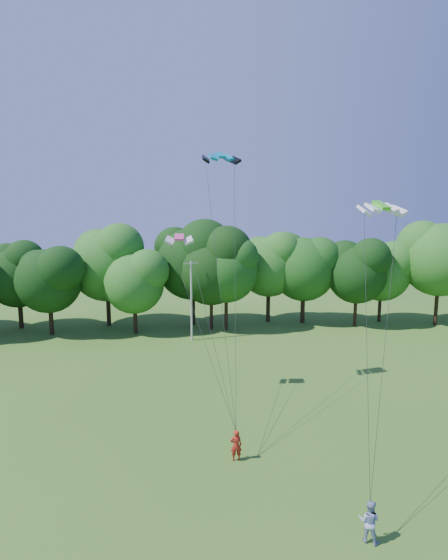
{
  "coord_description": "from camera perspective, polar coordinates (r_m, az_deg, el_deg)",
  "views": [
    {
      "loc": [
        -1.76,
        -13.55,
        13.37
      ],
      "look_at": [
        0.07,
        13.0,
        9.3
      ],
      "focal_mm": 28.0,
      "sensor_mm": 36.0,
      "label": 1
    }
  ],
  "objects": [
    {
      "name": "utility_pole",
      "position": [
        46.03,
        -4.28,
        -2.64
      ],
      "size": [
        1.57,
        0.78,
        8.44
      ],
      "rotation": [
        0.0,
        0.0,
        0.43
      ],
      "color": "#B1B1A8",
      "rests_on": "ground"
    },
    {
      "name": "kite_flyer_left",
      "position": [
        25.42,
        1.59,
        -20.77
      ],
      "size": [
        0.66,
        0.46,
        1.74
      ],
      "primitive_type": "imported",
      "rotation": [
        0.0,
        0.0,
        3.2
      ],
      "color": "#A72115",
      "rests_on": "ground"
    },
    {
      "name": "kite_flyer_right",
      "position": [
        21.27,
        18.44,
        -27.7
      ],
      "size": [
        1.1,
        1.03,
        1.79
      ],
      "primitive_type": "imported",
      "rotation": [
        0.0,
        0.0,
        2.6
      ],
      "color": "#91A0CA",
      "rests_on": "ground"
    },
    {
      "name": "kite_teal",
      "position": [
        32.05,
        -0.51,
        16.0
      ],
      "size": [
        2.86,
        1.78,
        0.59
      ],
      "rotation": [
        0.0,
        0.0,
        0.24
      ],
      "color": "#05779D",
      "rests_on": "ground"
    },
    {
      "name": "kite_green",
      "position": [
        24.77,
        19.84,
        9.16
      ],
      "size": [
        2.61,
        1.51,
        0.53
      ],
      "rotation": [
        0.0,
        0.0,
        0.18
      ],
      "color": "#3EC91E",
      "rests_on": "ground"
    },
    {
      "name": "kite_pink",
      "position": [
        31.04,
        -5.88,
        5.59
      ],
      "size": [
        1.96,
        0.94,
        0.48
      ],
      "rotation": [
        0.0,
        0.0,
        0.0
      ],
      "color": "#DA3C88",
      "rests_on": "ground"
    },
    {
      "name": "tree_back_center",
      "position": [
        49.77,
        -1.69,
        2.04
      ],
      "size": [
        8.36,
        8.36,
        12.17
      ],
      "color": "black",
      "rests_on": "ground"
    }
  ]
}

